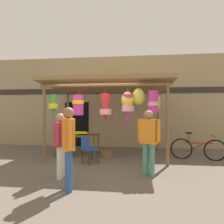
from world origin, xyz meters
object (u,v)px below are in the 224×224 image
Objects in this scene: wicker_basket_by_table at (107,154)px; display_table at (77,136)px; folding_chair at (88,147)px; parked_bicycle at (198,149)px; vendor_in_orange at (149,137)px; shopper_by_bananas at (61,140)px; passerby_at_right at (68,141)px; flower_heap_on_table at (80,133)px.

display_table is at bearing 175.51° from wicker_basket_by_table.
folding_chair is at bearing -57.24° from display_table.
parked_bicycle is (3.05, 0.00, 0.23)m from wicker_basket_by_table.
parked_bicycle is at bearing 45.32° from vendor_in_orange.
vendor_in_orange reaches higher than shopper_by_bananas.
vendor_in_orange is at bearing -37.87° from display_table.
parked_bicycle reaches higher than wicker_basket_by_table.
wicker_basket_by_table is (1.07, -0.08, -0.58)m from display_table.
wicker_basket_by_table is at bearing 126.46° from vendor_in_orange.
folding_chair is 2.00m from vendor_in_orange.
wicker_basket_by_table is 0.28× the size of passerby_at_right.
shopper_by_bananas reaches higher than wicker_basket_by_table.
folding_chair is (0.55, -0.99, -0.32)m from flower_heap_on_table.
parked_bicycle is 4.48m from passerby_at_right.
passerby_at_right is (0.69, -2.90, 0.31)m from display_table.
flower_heap_on_table is 1.21m from wicker_basket_by_table.
passerby_at_right is at bearing -57.54° from shopper_by_bananas.
flower_heap_on_table is at bearing 178.75° from parked_bicycle.
passerby_at_right is at bearing -88.19° from folding_chair.
shopper_by_bananas is (0.26, -2.22, 0.22)m from display_table.
flower_heap_on_table is 2.95m from vendor_in_orange.
vendor_in_orange is at bearing 31.98° from passerby_at_right.
passerby_at_right reaches higher than folding_chair.
shopper_by_bananas is at bearing -106.66° from folding_chair.
parked_bicycle is at bearing -1.25° from flower_heap_on_table.
flower_heap_on_table reaches higher than folding_chair.
flower_heap_on_table is at bearing 94.48° from shopper_by_bananas.
passerby_at_right is at bearing -148.02° from vendor_in_orange.
wicker_basket_by_table is 2.42m from shopper_by_bananas.
vendor_in_orange is 1.05× the size of shopper_by_bananas.
display_table is 2.99m from passerby_at_right.
shopper_by_bananas is at bearing -110.84° from wicker_basket_by_table.
shopper_by_bananas is (-3.86, -2.14, 0.57)m from parked_bicycle.
parked_bicycle is 1.03× the size of passerby_at_right.
folding_chair is 0.54× the size of shopper_by_bananas.
flower_heap_on_table is at bearing 174.73° from wicker_basket_by_table.
flower_heap_on_table is (0.09, 0.01, 0.12)m from display_table.
parked_bicycle is at bearing -1.13° from display_table.
display_table is 0.96× the size of shopper_by_bananas.
wicker_basket_by_table is 3.06m from parked_bicycle.
parked_bicycle is (3.49, 0.90, -0.16)m from folding_chair.
shopper_by_bananas is at bearing -169.99° from vendor_in_orange.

